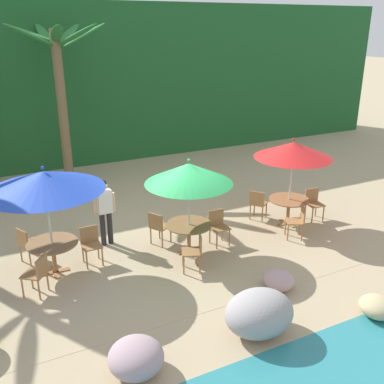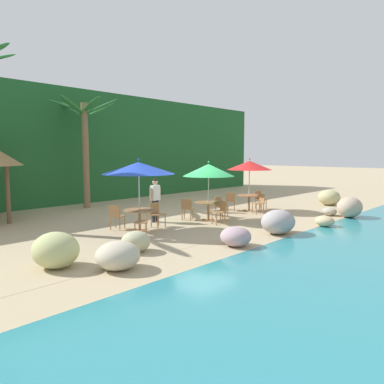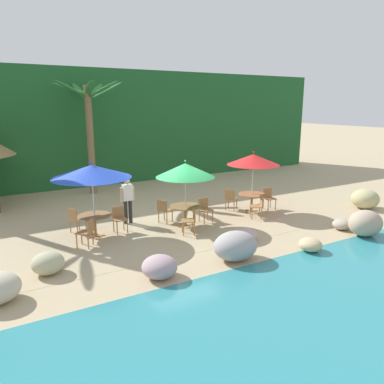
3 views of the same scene
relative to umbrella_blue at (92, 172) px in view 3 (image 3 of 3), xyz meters
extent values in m
plane|color=tan|center=(2.88, -0.18, -2.16)|extent=(120.00, 120.00, 0.00)
cube|color=tan|center=(2.88, -0.18, -2.16)|extent=(18.00, 5.20, 0.01)
cube|color=#1E5628|center=(2.88, 8.82, 0.84)|extent=(28.00, 2.40, 6.00)
ellipsoid|color=#B79597|center=(4.04, -2.71, -1.96)|extent=(0.62, 0.69, 0.40)
ellipsoid|color=#A09A9A|center=(2.87, -3.71, -1.76)|extent=(1.28, 1.05, 0.80)
ellipsoid|color=tan|center=(5.15, -4.31, -1.97)|extent=(0.66, 0.69, 0.39)
ellipsoid|color=tan|center=(10.63, -2.16, -1.76)|extent=(1.11, 1.10, 0.81)
ellipsoid|color=#A99E8D|center=(7.57, -3.47, -1.98)|extent=(0.63, 0.61, 0.35)
ellipsoid|color=tan|center=(7.69, -4.26, -1.73)|extent=(1.17, 0.99, 0.86)
ellipsoid|color=#AEAD87|center=(-1.78, -2.07, -1.87)|extent=(0.81, 0.76, 0.58)
ellipsoid|color=#AD9099|center=(0.59, -3.66, -1.88)|extent=(0.89, 0.90, 0.57)
cylinder|color=silver|center=(0.00, 0.00, -1.03)|extent=(0.04, 0.04, 2.26)
cone|color=blue|center=(0.00, 0.00, 0.00)|extent=(2.47, 2.47, 0.41)
sphere|color=blue|center=(0.00, 0.00, 0.28)|extent=(0.07, 0.07, 0.07)
cube|color=olive|center=(0.00, 0.00, -2.15)|extent=(0.60, 0.12, 0.03)
cube|color=olive|center=(0.00, 0.00, -2.15)|extent=(0.12, 0.60, 0.03)
cylinder|color=olive|center=(0.00, 0.00, -1.79)|extent=(0.09, 0.09, 0.71)
cylinder|color=olive|center=(0.00, 0.00, -1.44)|extent=(1.10, 1.10, 0.03)
cylinder|color=#9E7042|center=(1.03, -0.18, -1.94)|extent=(0.04, 0.04, 0.45)
cylinder|color=#9E7042|center=(0.67, -0.18, -1.94)|extent=(0.04, 0.04, 0.45)
cylinder|color=#9E7042|center=(1.03, 0.18, -1.94)|extent=(0.04, 0.04, 0.45)
cylinder|color=#9E7042|center=(0.67, 0.18, -1.94)|extent=(0.04, 0.04, 0.45)
cube|color=#9E7042|center=(0.85, 0.00, -1.70)|extent=(0.42, 0.42, 0.03)
cube|color=#9E7042|center=(0.85, 0.20, -1.50)|extent=(0.42, 0.04, 0.42)
cylinder|color=#9E7042|center=(-0.29, 1.00, -1.94)|extent=(0.04, 0.04, 0.45)
cylinder|color=#9E7042|center=(-0.13, 0.68, -1.94)|extent=(0.04, 0.04, 0.45)
cylinder|color=#9E7042|center=(-0.61, 0.85, -1.94)|extent=(0.04, 0.04, 0.45)
cylinder|color=#9E7042|center=(-0.45, 0.53, -1.94)|extent=(0.04, 0.04, 0.45)
cube|color=#9E7042|center=(-0.37, 0.77, -1.70)|extent=(0.56, 0.56, 0.03)
cube|color=#9E7042|center=(-0.55, 0.68, -1.50)|extent=(0.22, 0.39, 0.42)
cylinder|color=#9E7042|center=(-0.76, -0.72, -1.94)|extent=(0.04, 0.04, 0.45)
cylinder|color=#9E7042|center=(-0.54, -0.43, -1.94)|extent=(0.04, 0.04, 0.45)
cylinder|color=#9E7042|center=(-0.47, -0.93, -1.94)|extent=(0.04, 0.04, 0.45)
cylinder|color=#9E7042|center=(-0.26, -0.65, -1.94)|extent=(0.04, 0.04, 0.45)
cube|color=#9E7042|center=(-0.51, -0.68, -1.70)|extent=(0.59, 0.59, 0.03)
cube|color=#9E7042|center=(-0.35, -0.80, -1.50)|extent=(0.28, 0.36, 0.42)
cylinder|color=silver|center=(3.08, -0.47, -1.11)|extent=(0.04, 0.04, 2.11)
cone|color=#238E47|center=(3.08, -0.47, -0.16)|extent=(2.04, 2.04, 0.48)
sphere|color=#238E47|center=(3.08, -0.47, 0.16)|extent=(0.07, 0.07, 0.07)
cube|color=olive|center=(3.08, -0.47, -2.15)|extent=(0.60, 0.12, 0.03)
cube|color=olive|center=(3.08, -0.47, -2.15)|extent=(0.12, 0.60, 0.03)
cylinder|color=olive|center=(3.08, -0.47, -1.79)|extent=(0.09, 0.09, 0.71)
cylinder|color=olive|center=(3.08, -0.47, -1.44)|extent=(1.10, 1.10, 0.03)
cylinder|color=#9E7042|center=(4.11, -0.64, -1.94)|extent=(0.04, 0.04, 0.45)
cylinder|color=#9E7042|center=(3.75, -0.64, -1.94)|extent=(0.04, 0.04, 0.45)
cylinder|color=#9E7042|center=(4.11, -0.29, -1.94)|extent=(0.04, 0.04, 0.45)
cylinder|color=#9E7042|center=(3.75, -0.29, -1.94)|extent=(0.04, 0.04, 0.45)
cube|color=#9E7042|center=(3.93, -0.47, -1.70)|extent=(0.42, 0.42, 0.03)
cube|color=#9E7042|center=(3.93, -0.27, -1.50)|extent=(0.42, 0.04, 0.42)
cylinder|color=#9E7042|center=(2.72, 0.51, -1.94)|extent=(0.04, 0.04, 0.45)
cylinder|color=#9E7042|center=(2.90, 0.20, -1.94)|extent=(0.04, 0.04, 0.45)
cylinder|color=#9E7042|center=(2.41, 0.33, -1.94)|extent=(0.04, 0.04, 0.45)
cylinder|color=#9E7042|center=(2.59, 0.02, -1.94)|extent=(0.04, 0.04, 0.45)
cube|color=#9E7042|center=(2.65, 0.27, -1.70)|extent=(0.57, 0.57, 0.03)
cube|color=#9E7042|center=(2.48, 0.17, -1.50)|extent=(0.24, 0.38, 0.42)
cylinder|color=#9E7042|center=(2.52, -1.35, -1.94)|extent=(0.04, 0.04, 0.45)
cylinder|color=#9E7042|center=(2.66, -1.02, -1.94)|extent=(0.04, 0.04, 0.45)
cylinder|color=#9E7042|center=(2.85, -1.48, -1.94)|extent=(0.04, 0.04, 0.45)
cylinder|color=#9E7042|center=(2.99, -1.16, -1.94)|extent=(0.04, 0.04, 0.45)
cube|color=#9E7042|center=(2.75, -1.25, -1.70)|extent=(0.55, 0.55, 0.03)
cube|color=#9E7042|center=(2.94, -1.33, -1.50)|extent=(0.19, 0.40, 0.42)
cylinder|color=silver|center=(6.23, -0.23, -1.05)|extent=(0.04, 0.04, 2.22)
cone|color=red|center=(6.23, -0.23, -0.05)|extent=(2.04, 2.04, 0.41)
sphere|color=red|center=(6.23, -0.23, 0.24)|extent=(0.07, 0.07, 0.07)
cube|color=olive|center=(6.23, -0.23, -2.15)|extent=(0.60, 0.12, 0.03)
cube|color=olive|center=(6.23, -0.23, -2.15)|extent=(0.12, 0.60, 0.03)
cylinder|color=olive|center=(6.23, -0.23, -1.79)|extent=(0.09, 0.09, 0.71)
cylinder|color=olive|center=(6.23, -0.23, -1.44)|extent=(1.10, 1.10, 0.03)
cylinder|color=#9E7042|center=(7.23, -0.54, -1.94)|extent=(0.04, 0.04, 0.45)
cylinder|color=#9E7042|center=(6.87, -0.49, -1.94)|extent=(0.04, 0.04, 0.45)
cylinder|color=#9E7042|center=(7.27, -0.18, -1.94)|extent=(0.04, 0.04, 0.45)
cylinder|color=#9E7042|center=(6.92, -0.14, -1.94)|extent=(0.04, 0.04, 0.45)
cube|color=#9E7042|center=(7.07, -0.34, -1.70)|extent=(0.47, 0.47, 0.03)
cube|color=#9E7042|center=(7.10, -0.14, -1.50)|extent=(0.42, 0.09, 0.42)
cylinder|color=#9E7042|center=(5.75, 0.70, -1.94)|extent=(0.04, 0.04, 0.45)
cylinder|color=#9E7042|center=(5.97, 0.41, -1.94)|extent=(0.04, 0.04, 0.45)
cylinder|color=#9E7042|center=(5.47, 0.48, -1.94)|extent=(0.04, 0.04, 0.45)
cylinder|color=#9E7042|center=(5.68, 0.20, -1.94)|extent=(0.04, 0.04, 0.45)
cube|color=#9E7042|center=(5.72, 0.45, -1.70)|extent=(0.59, 0.59, 0.03)
cube|color=#9E7042|center=(5.56, 0.33, -1.50)|extent=(0.28, 0.36, 0.42)
cylinder|color=#9E7042|center=(5.59, -1.06, -1.94)|extent=(0.04, 0.04, 0.45)
cylinder|color=#9E7042|center=(5.75, -0.74, -1.94)|extent=(0.04, 0.04, 0.45)
cylinder|color=#9E7042|center=(5.90, -1.23, -1.94)|extent=(0.04, 0.04, 0.45)
cylinder|color=#9E7042|center=(6.07, -0.91, -1.94)|extent=(0.04, 0.04, 0.45)
cube|color=#9E7042|center=(5.83, -0.98, -1.70)|extent=(0.57, 0.57, 0.03)
cube|color=#9E7042|center=(6.00, -1.08, -1.50)|extent=(0.23, 0.39, 0.42)
cylinder|color=brown|center=(1.61, 6.14, 0.37)|extent=(0.32, 0.32, 5.07)
ellipsoid|color=#2D7A38|center=(2.46, 6.05, 2.67)|extent=(1.60, 0.52, 0.90)
ellipsoid|color=#2D7A38|center=(2.16, 6.80, 2.70)|extent=(1.31, 1.48, 0.78)
ellipsoid|color=#2D7A38|center=(1.46, 6.98, 2.66)|extent=(0.63, 1.60, 0.92)
ellipsoid|color=#2D7A38|center=(0.92, 6.65, 2.76)|extent=(1.56, 1.28, 0.61)
ellipsoid|color=#2D7A38|center=(0.82, 5.82, 2.71)|extent=(1.64, 0.94, 0.77)
ellipsoid|color=#2D7A38|center=(1.52, 5.29, 2.76)|extent=(0.53, 1.70, 0.62)
ellipsoid|color=#2D7A38|center=(2.15, 5.47, 2.71)|extent=(1.30, 1.49, 0.78)
cylinder|color=#232328|center=(1.34, 0.82, -1.73)|extent=(0.13, 0.13, 0.86)
cylinder|color=#232328|center=(1.52, 0.82, -1.73)|extent=(0.13, 0.13, 0.86)
cube|color=silver|center=(1.43, 0.82, -1.01)|extent=(0.35, 0.21, 0.58)
cylinder|color=#D6AD89|center=(1.21, 0.82, -1.06)|extent=(0.08, 0.08, 0.50)
cylinder|color=#D6AD89|center=(1.65, 0.82, -1.06)|extent=(0.08, 0.08, 0.50)
sphere|color=#D6AD89|center=(1.43, 0.82, -0.60)|extent=(0.21, 0.21, 0.21)
sphere|color=black|center=(1.43, 0.82, -0.55)|extent=(0.18, 0.18, 0.18)
camera|label=1|loc=(-1.10, -9.00, 2.99)|focal=41.29mm
camera|label=2|loc=(-7.75, -9.80, 0.50)|focal=34.12mm
camera|label=3|loc=(-2.92, -11.39, 2.03)|focal=34.51mm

